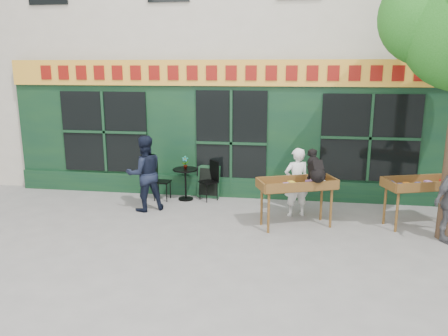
{
  "coord_description": "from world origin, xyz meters",
  "views": [
    {
      "loc": [
        1.4,
        -7.93,
        3.14
      ],
      "look_at": [
        0.1,
        0.5,
        1.16
      ],
      "focal_mm": 35.0,
      "sensor_mm": 36.0,
      "label": 1
    }
  ],
  "objects": [
    {
      "name": "ground",
      "position": [
        0.0,
        0.0,
        0.0
      ],
      "size": [
        80.0,
        80.0,
        0.0
      ],
      "primitive_type": "plane",
      "color": "slate",
      "rests_on": "ground"
    },
    {
      "name": "building",
      "position": [
        0.0,
        5.97,
        4.97
      ],
      "size": [
        14.0,
        7.26,
        10.0
      ],
      "color": "beige",
      "rests_on": "ground"
    },
    {
      "name": "book_cart_center",
      "position": [
        1.56,
        0.5,
        0.82
      ],
      "size": [
        1.62,
        1.13,
        0.99
      ],
      "rotation": [
        0.0,
        0.0,
        0.38
      ],
      "color": "brown",
      "rests_on": "ground"
    },
    {
      "name": "dog",
      "position": [
        1.91,
        0.45,
        1.29
      ],
      "size": [
        0.54,
        0.68,
        0.6
      ],
      "primitive_type": null,
      "rotation": [
        0.0,
        0.0,
        0.38
      ],
      "color": "black",
      "rests_on": "book_cart_center"
    },
    {
      "name": "woman",
      "position": [
        1.56,
        1.15,
        0.74
      ],
      "size": [
        0.64,
        0.53,
        1.49
      ],
      "primitive_type": "imported",
      "rotation": [
        0.0,
        0.0,
        3.52
      ],
      "color": "white",
      "rests_on": "ground"
    },
    {
      "name": "book_cart_right",
      "position": [
        4.03,
        0.91,
        0.82
      ],
      "size": [
        1.62,
        1.07,
        0.99
      ],
      "rotation": [
        0.0,
        0.0,
        0.33
      ],
      "color": "brown",
      "rests_on": "ground"
    },
    {
      "name": "bistro_table",
      "position": [
        -1.05,
        1.94,
        0.54
      ],
      "size": [
        0.6,
        0.6,
        0.76
      ],
      "color": "black",
      "rests_on": "ground"
    },
    {
      "name": "bistro_chair_left",
      "position": [
        -1.69,
        1.84,
        0.56
      ],
      "size": [
        0.37,
        0.37,
        0.95
      ],
      "rotation": [
        0.0,
        0.0,
        1.55
      ],
      "color": "black",
      "rests_on": "ground"
    },
    {
      "name": "bistro_chair_right",
      "position": [
        -0.44,
        2.05,
        0.56
      ],
      "size": [
        0.51,
        0.51,
        0.95
      ],
      "rotation": [
        0.0,
        0.0,
        -0.81
      ],
      "color": "black",
      "rests_on": "ground"
    },
    {
      "name": "potted_plant",
      "position": [
        -1.05,
        1.94,
        0.92
      ],
      "size": [
        0.18,
        0.15,
        0.31
      ],
      "primitive_type": "imported",
      "rotation": [
        0.0,
        0.0,
        0.24
      ],
      "color": "gray",
      "rests_on": "bistro_table"
    },
    {
      "name": "man_left",
      "position": [
        -1.75,
        1.04,
        0.84
      ],
      "size": [
        1.04,
        0.99,
        1.69
      ],
      "primitive_type": "imported",
      "rotation": [
        0.0,
        0.0,
        3.73
      ],
      "color": "black",
      "rests_on": "ground"
    },
    {
      "name": "chalkboard",
      "position": [
        -0.54,
        2.19,
        0.4
      ],
      "size": [
        0.58,
        0.25,
        0.79
      ],
      "rotation": [
        0.0,
        0.0,
        -0.11
      ],
      "color": "black",
      "rests_on": "ground"
    }
  ]
}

